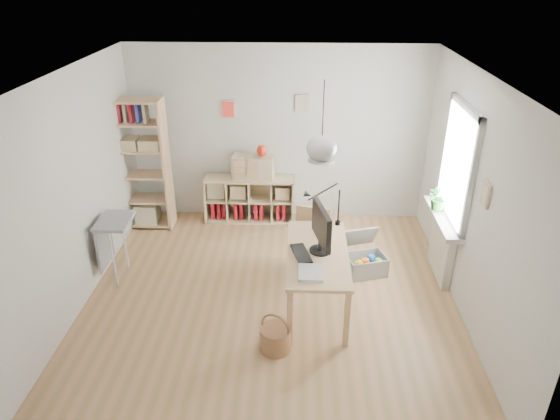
{
  "coord_description": "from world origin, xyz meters",
  "views": [
    {
      "loc": [
        0.32,
        -5.05,
        3.74
      ],
      "look_at": [
        0.1,
        0.3,
        1.05
      ],
      "focal_mm": 32.0,
      "sensor_mm": 36.0,
      "label": 1
    }
  ],
  "objects_px": {
    "cube_shelf": "(249,201)",
    "storage_chest": "(365,260)",
    "monitor": "(321,227)",
    "drawer_chest": "(253,167)",
    "desk": "(317,259)",
    "tall_bookshelf": "(140,160)",
    "chair": "(310,239)"
  },
  "relations": [
    {
      "from": "drawer_chest",
      "to": "storage_chest",
      "type": "bearing_deg",
      "value": -36.8
    },
    {
      "from": "desk",
      "to": "drawer_chest",
      "type": "relative_size",
      "value": 2.37
    },
    {
      "from": "monitor",
      "to": "cube_shelf",
      "type": "bearing_deg",
      "value": 102.44
    },
    {
      "from": "cube_shelf",
      "to": "chair",
      "type": "relative_size",
      "value": 1.53
    },
    {
      "from": "cube_shelf",
      "to": "tall_bookshelf",
      "type": "height_order",
      "value": "tall_bookshelf"
    },
    {
      "from": "storage_chest",
      "to": "drawer_chest",
      "type": "relative_size",
      "value": 1.1
    },
    {
      "from": "desk",
      "to": "cube_shelf",
      "type": "height_order",
      "value": "desk"
    },
    {
      "from": "cube_shelf",
      "to": "monitor",
      "type": "bearing_deg",
      "value": -64.63
    },
    {
      "from": "tall_bookshelf",
      "to": "monitor",
      "type": "xyz_separation_m",
      "value": [
        2.62,
        -1.94,
        -0.03
      ]
    },
    {
      "from": "desk",
      "to": "chair",
      "type": "relative_size",
      "value": 1.63
    },
    {
      "from": "cube_shelf",
      "to": "drawer_chest",
      "type": "bearing_deg",
      "value": -24.72
    },
    {
      "from": "tall_bookshelf",
      "to": "chair",
      "type": "distance_m",
      "value": 2.88
    },
    {
      "from": "chair",
      "to": "drawer_chest",
      "type": "xyz_separation_m",
      "value": [
        -0.86,
        1.52,
        0.38
      ]
    },
    {
      "from": "cube_shelf",
      "to": "storage_chest",
      "type": "relative_size",
      "value": 2.02
    },
    {
      "from": "chair",
      "to": "monitor",
      "type": "bearing_deg",
      "value": -67.31
    },
    {
      "from": "tall_bookshelf",
      "to": "monitor",
      "type": "distance_m",
      "value": 3.25
    },
    {
      "from": "cube_shelf",
      "to": "drawer_chest",
      "type": "distance_m",
      "value": 0.61
    },
    {
      "from": "tall_bookshelf",
      "to": "chair",
      "type": "xyz_separation_m",
      "value": [
        2.52,
        -1.28,
        -0.56
      ]
    },
    {
      "from": "storage_chest",
      "to": "drawer_chest",
      "type": "bearing_deg",
      "value": 122.18
    },
    {
      "from": "drawer_chest",
      "to": "monitor",
      "type": "bearing_deg",
      "value": -61.3
    },
    {
      "from": "cube_shelf",
      "to": "drawer_chest",
      "type": "xyz_separation_m",
      "value": [
        0.09,
        -0.04,
        0.6
      ]
    },
    {
      "from": "cube_shelf",
      "to": "monitor",
      "type": "relative_size",
      "value": 2.23
    },
    {
      "from": "chair",
      "to": "storage_chest",
      "type": "bearing_deg",
      "value": 21.63
    },
    {
      "from": "chair",
      "to": "drawer_chest",
      "type": "distance_m",
      "value": 1.79
    },
    {
      "from": "chair",
      "to": "drawer_chest",
      "type": "height_order",
      "value": "drawer_chest"
    },
    {
      "from": "desk",
      "to": "storage_chest",
      "type": "distance_m",
      "value": 1.12
    },
    {
      "from": "chair",
      "to": "monitor",
      "type": "relative_size",
      "value": 1.46
    },
    {
      "from": "desk",
      "to": "drawer_chest",
      "type": "xyz_separation_m",
      "value": [
        -0.93,
        2.19,
        0.24
      ]
    },
    {
      "from": "desk",
      "to": "monitor",
      "type": "distance_m",
      "value": 0.4
    },
    {
      "from": "chair",
      "to": "storage_chest",
      "type": "xyz_separation_m",
      "value": [
        0.74,
        0.1,
        -0.35
      ]
    },
    {
      "from": "monitor",
      "to": "desk",
      "type": "bearing_deg",
      "value": -168.6
    },
    {
      "from": "desk",
      "to": "monitor",
      "type": "bearing_deg",
      "value": 24.33
    }
  ]
}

